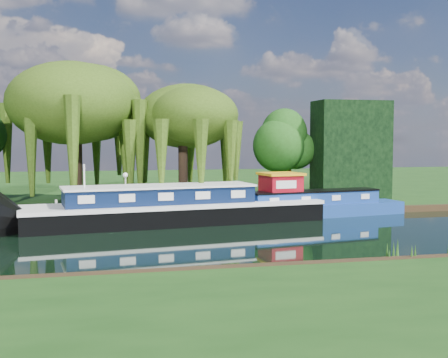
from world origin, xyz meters
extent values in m
plane|color=black|center=(0.00, 0.00, 0.00)|extent=(120.00, 120.00, 0.00)
cube|color=#13330E|center=(0.00, 34.00, 0.23)|extent=(120.00, 52.00, 0.45)
cube|color=black|center=(3.46, 6.22, 0.47)|extent=(19.21, 6.66, 1.25)
cube|color=silver|center=(3.46, 6.22, 1.20)|extent=(19.33, 6.76, 0.23)
cube|color=#0C193A|center=(2.42, 6.08, 1.82)|extent=(11.97, 4.54, 0.99)
cube|color=silver|center=(2.42, 6.08, 2.38)|extent=(12.20, 4.78, 0.13)
cube|color=maroon|center=(10.71, 7.20, 2.11)|extent=(2.59, 2.59, 1.57)
cube|color=orange|center=(10.71, 7.20, 2.98)|extent=(2.88, 2.88, 0.17)
cylinder|color=silver|center=(-2.14, 5.46, 2.58)|extent=(0.10, 0.10, 2.51)
cube|color=navy|center=(13.17, 7.20, 0.37)|extent=(13.63, 4.37, 1.01)
cube|color=navy|center=(13.17, 7.20, 1.29)|extent=(9.56, 3.17, 0.84)
cube|color=black|center=(13.17, 7.20, 1.77)|extent=(9.68, 3.30, 0.11)
cube|color=silver|center=(9.83, 5.78, 1.34)|extent=(0.67, 0.16, 0.36)
cube|color=silver|center=(12.15, 6.16, 1.34)|extent=(0.67, 0.16, 0.36)
cube|color=silver|center=(14.47, 6.53, 1.34)|extent=(0.67, 0.16, 0.36)
cube|color=silver|center=(16.80, 6.91, 1.34)|extent=(0.67, 0.16, 0.36)
imported|color=silver|center=(15.56, 7.30, 0.00)|extent=(2.44, 2.24, 1.08)
cylinder|color=black|center=(-2.83, 14.25, 3.44)|extent=(0.78, 0.78, 5.99)
ellipsoid|color=#2B410E|center=(-2.83, 14.25, 7.77)|extent=(8.36, 8.36, 5.40)
cylinder|color=black|center=(4.75, 11.93, 2.89)|extent=(0.69, 0.69, 4.87)
ellipsoid|color=#2B410E|center=(4.75, 11.93, 6.41)|extent=(6.66, 6.66, 4.30)
cylinder|color=black|center=(14.22, 15.66, 2.87)|extent=(0.39, 0.39, 4.84)
ellipsoid|color=#1A4110|center=(14.22, 15.66, 4.85)|extent=(3.88, 3.88, 3.88)
cube|color=black|center=(19.00, 14.00, 4.45)|extent=(6.00, 3.00, 8.00)
cylinder|color=silver|center=(0.50, 10.50, 1.55)|extent=(0.10, 0.10, 2.20)
sphere|color=white|center=(0.50, 10.50, 2.83)|extent=(0.36, 0.36, 0.36)
cylinder|color=silver|center=(-4.00, 8.40, 0.95)|extent=(0.16, 0.16, 1.00)
cylinder|color=silver|center=(3.00, 8.40, 0.95)|extent=(0.16, 0.16, 1.00)
cylinder|color=silver|center=(9.00, 8.40, 0.95)|extent=(0.16, 0.16, 1.00)
cone|color=#1F4612|center=(11.00, -7.70, 0.55)|extent=(1.20, 1.20, 1.10)
camera|label=1|loc=(-1.23, -28.87, 5.31)|focal=45.00mm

